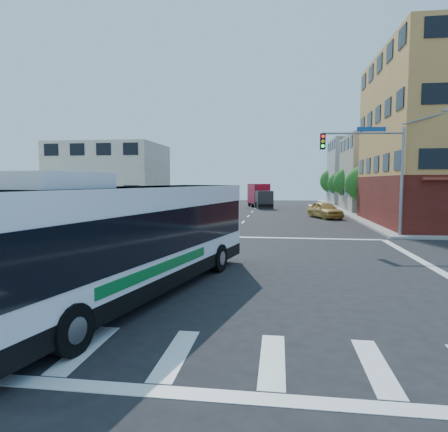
# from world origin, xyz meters

# --- Properties ---
(ground) EXTENTS (120.00, 120.00, 0.00)m
(ground) POSITION_xyz_m (0.00, 0.00, 0.00)
(ground) COLOR black
(ground) RESTS_ON ground
(sidewalk_nw) EXTENTS (50.00, 50.00, 0.15)m
(sidewalk_nw) POSITION_xyz_m (-35.00, 35.00, 0.07)
(sidewalk_nw) COLOR gray
(sidewalk_nw) RESTS_ON ground
(building_east_near) EXTENTS (12.06, 10.06, 9.00)m
(building_east_near) POSITION_xyz_m (16.98, 33.98, 4.51)
(building_east_near) COLOR tan
(building_east_near) RESTS_ON ground
(building_east_far) EXTENTS (12.06, 10.06, 10.00)m
(building_east_far) POSITION_xyz_m (16.98, 47.98, 5.01)
(building_east_far) COLOR gray
(building_east_far) RESTS_ON ground
(building_west) EXTENTS (12.06, 10.06, 8.00)m
(building_west) POSITION_xyz_m (-17.02, 29.98, 4.01)
(building_west) COLOR beige
(building_west) RESTS_ON ground
(signal_mast_ne) EXTENTS (7.91, 1.13, 8.07)m
(signal_mast_ne) POSITION_xyz_m (9.08, 10.62, 4.98)
(signal_mast_ne) COLOR gray
(signal_mast_ne) RESTS_ON ground
(street_tree_a) EXTENTS (3.60, 3.60, 5.53)m
(street_tree_a) POSITION_xyz_m (11.90, 27.92, 3.59)
(street_tree_a) COLOR #322112
(street_tree_a) RESTS_ON ground
(street_tree_b) EXTENTS (3.80, 3.80, 5.79)m
(street_tree_b) POSITION_xyz_m (11.90, 35.92, 3.75)
(street_tree_b) COLOR #322112
(street_tree_b) RESTS_ON ground
(street_tree_c) EXTENTS (3.40, 3.40, 5.29)m
(street_tree_c) POSITION_xyz_m (11.90, 43.92, 3.46)
(street_tree_c) COLOR #322112
(street_tree_c) RESTS_ON ground
(street_tree_d) EXTENTS (4.00, 4.00, 6.03)m
(street_tree_d) POSITION_xyz_m (11.90, 51.92, 3.88)
(street_tree_d) COLOR #322112
(street_tree_d) RESTS_ON ground
(transit_bus) EXTENTS (5.58, 13.14, 3.81)m
(transit_bus) POSITION_xyz_m (-1.43, -4.10, 1.86)
(transit_bus) COLOR black
(transit_bus) RESTS_ON ground
(box_truck) EXTENTS (3.90, 7.47, 3.23)m
(box_truck) POSITION_xyz_m (0.49, 39.16, 1.57)
(box_truck) COLOR #27272C
(box_truck) RESTS_ON ground
(parked_car) EXTENTS (3.51, 5.12, 1.62)m
(parked_car) POSITION_xyz_m (7.56, 23.92, 0.81)
(parked_car) COLOR gold
(parked_car) RESTS_ON ground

